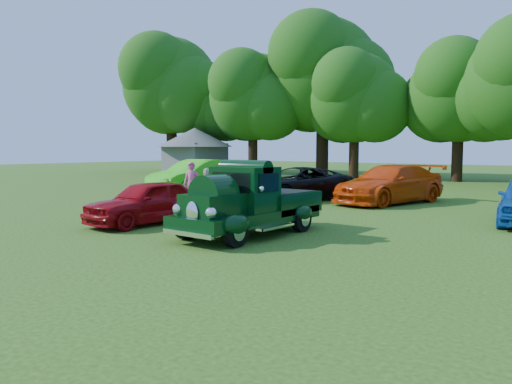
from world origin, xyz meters
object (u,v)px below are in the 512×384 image
Objects in this scene: back_car_orange at (390,184)px; spectator_pink at (192,184)px; hero_pickup at (250,205)px; red_convertible at (147,202)px; spectator_grey at (258,187)px; spectator_white at (206,189)px; back_car_black at (297,184)px; gazebo at (195,146)px; back_car_lime at (197,177)px.

back_car_orange is 3.13× the size of spectator_pink.
hero_pickup is 6.43m from spectator_pink.
red_convertible is 10.06m from back_car_orange.
spectator_white is at bearing -93.42° from spectator_grey.
back_car_orange is at bearing -18.05° from spectator_white.
red_convertible is at bearing -144.89° from spectator_white.
hero_pickup is 2.63× the size of spectator_pink.
gazebo is (-18.77, 12.49, 1.70)m from back_car_black.
hero_pickup is 9.08m from back_car_orange.
spectator_pink is 2.47m from spectator_grey.
gazebo reaches higher than spectator_grey.
back_car_black is at bearing 94.33° from red_convertible.
red_convertible is 9.02m from back_car_lime.
spectator_grey is at bearing 126.61° from hero_pickup.
hero_pickup is at bearing -75.07° from back_car_orange.
red_convertible is 3.73m from spectator_white.
gazebo is (-19.00, 15.42, 1.66)m from spectator_grey.
back_car_lime reaches higher than red_convertible.
back_car_lime is 0.96× the size of back_car_orange.
back_car_orange is at bearing 15.06° from back_car_lime.
back_car_orange is (3.21, 9.53, 0.13)m from red_convertible.
hero_pickup is 2.98× the size of spectator_grey.
gazebo is at bearing 64.21° from spectator_white.
spectator_white is at bearing -41.20° from back_car_lime.
back_car_orange is (3.51, 1.38, 0.07)m from back_car_black.
gazebo is at bearing 103.39° from spectator_pink.
gazebo reaches higher than back_car_orange.
back_car_black is 0.78× the size of gazebo.
back_car_lime is at bearing -151.95° from back_car_orange.
back_car_lime is 0.79× the size of gazebo.
back_car_orange is 0.82× the size of gazebo.
back_car_black is 4.67m from spectator_white.
spectator_white is at bearing -112.57° from back_car_orange.
hero_pickup reaches higher than red_convertible.
back_car_lime is 5.64m from spectator_grey.
gazebo reaches higher than spectator_pink.
back_car_orange is at bearing 81.20° from spectator_grey.
back_car_black is 22.61m from gazebo.
back_car_black is at bearing -33.64° from gazebo.
back_car_lime is 1.01× the size of back_car_black.
back_car_orange is 24.95m from gazebo.
back_car_black is 2.98× the size of spectator_pink.
gazebo is at bearing 138.16° from hero_pickup.
red_convertible is at bearing -60.76° from spectator_grey.
spectator_white is at bearing 109.54° from red_convertible.
spectator_pink reaches higher than red_convertible.
red_convertible is 2.22× the size of spectator_pink.
back_car_lime is at bearing 101.05° from spectator_pink.
back_car_black is (5.02, 0.87, -0.13)m from back_car_lime.
red_convertible is at bearing -172.55° from hero_pickup.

